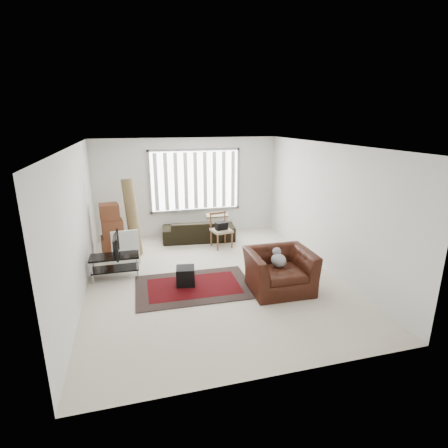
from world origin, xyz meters
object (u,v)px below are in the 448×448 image
at_px(side_chair, 221,229).
at_px(armchair, 280,268).
at_px(tv_stand, 115,262).
at_px(moving_boxes, 112,232).
at_px(sofa, 199,227).

relative_size(side_chair, armchair, 0.72).
xyz_separation_m(tv_stand, moving_boxes, (-0.08, 1.33, 0.24)).
relative_size(tv_stand, moving_boxes, 0.77).
distance_m(sofa, armchair, 3.38).
bearing_deg(sofa, tv_stand, 47.54).
height_order(sofa, side_chair, side_chair).
height_order(sofa, armchair, armchair).
relative_size(moving_boxes, sofa, 0.66).
relative_size(moving_boxes, side_chair, 1.43).
xyz_separation_m(tv_stand, sofa, (2.12, 1.88, 0.02)).
height_order(moving_boxes, side_chair, moving_boxes).
bearing_deg(armchair, tv_stand, 157.14).
xyz_separation_m(moving_boxes, sofa, (2.20, 0.55, -0.22)).
relative_size(tv_stand, side_chair, 1.10).
xyz_separation_m(moving_boxes, side_chair, (2.66, -0.12, -0.10)).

